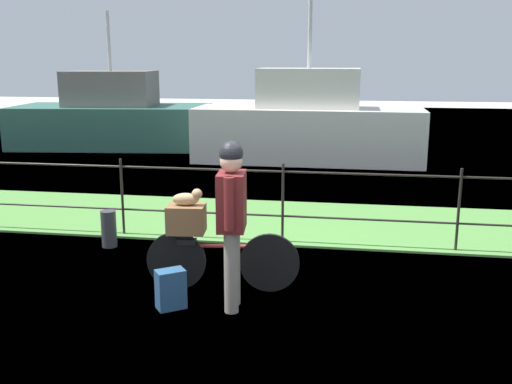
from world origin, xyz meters
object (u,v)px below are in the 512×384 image
Objects in this scene: cyclist_person at (232,211)px; moored_boat_near at (308,126)px; backpack_on_paving at (171,289)px; bicycle_main at (221,260)px; mooring_bollard at (109,229)px; terrier_dog at (188,198)px; wooden_crate at (186,219)px; moored_boat_mid at (113,118)px.

moored_boat_near is (0.08, 8.71, -0.15)m from cyclist_person.
bicycle_main is at bearing -161.70° from backpack_on_paving.
cyclist_person is 1.01m from backpack_on_paving.
terrier_dog is at bearing -40.63° from mooring_bollard.
terrier_dog reaches higher than backpack_on_paving.
terrier_dog is (0.02, 0.00, 0.23)m from wooden_crate.
wooden_crate is (-0.36, -0.04, 0.45)m from bicycle_main.
cyclist_person is 11.68m from moored_boat_mid.
backpack_on_paving is 8.87m from moored_boat_near.
backpack_on_paving is (-0.06, -0.51, -0.82)m from terrier_dog.
moored_boat_mid is (-5.63, 1.56, -0.06)m from moored_boat_near.
mooring_bollard is at bearing 145.84° from bicycle_main.
terrier_dog is 0.66× the size of mooring_bollard.
mooring_bollard is at bearing -87.17° from backpack_on_paving.
moored_boat_mid is at bearing 164.51° from moored_boat_near.
moored_boat_mid reaches higher than backpack_on_paving.
backpack_on_paving is at bearing -96.33° from terrier_dog.
wooden_crate is 0.23m from terrier_dog.
mooring_bollard reaches higher than backpack_on_paving.
moored_boat_near is (0.65, 8.32, 0.06)m from wooden_crate.
terrier_dog is at bearing -174.31° from bicycle_main.
wooden_crate is at bearing -94.48° from moored_boat_near.
bicycle_main is at bearing -34.16° from mooring_bollard.
cyclist_person reaches higher than terrier_dog.
moored_boat_mid reaches higher than terrier_dog.
cyclist_person is 4.21× the size of backpack_on_paving.
terrier_dog is 0.06× the size of moored_boat_mid.
cyclist_person is at bearing -63.73° from bicycle_main.
wooden_crate is 0.78m from backpack_on_paving.
mooring_bollard is (-1.79, 1.22, -0.09)m from bicycle_main.
backpack_on_paving is at bearing -51.43° from mooring_bollard.
mooring_bollard is at bearing -106.44° from moored_boat_near.
cyclist_person reaches higher than backpack_on_paving.
bicycle_main is 0.82m from cyclist_person.
moored_boat_mid reaches higher than bicycle_main.
terrier_dog is 2.07m from mooring_bollard.
moored_boat_mid is at bearing 116.87° from terrier_dog.
moored_boat_mid is (-4.98, 9.88, 0.00)m from wooden_crate.
wooden_crate is 0.73m from cyclist_person.
moored_boat_mid is (-5.55, 10.27, -0.21)m from cyclist_person.
terrier_dog is 0.19× the size of cyclist_person.
moored_boat_near is at bearing -15.49° from moored_boat_mid.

